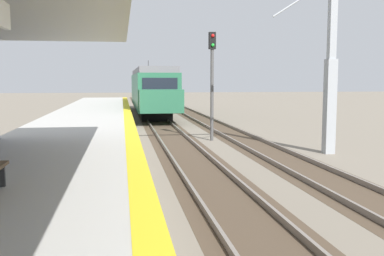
# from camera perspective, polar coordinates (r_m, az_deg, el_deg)

# --- Properties ---
(station_platform) EXTENTS (5.00, 80.00, 0.91)m
(station_platform) POSITION_cam_1_polar(r_m,az_deg,el_deg) (13.70, -16.87, -4.51)
(station_platform) COLOR #B7B5AD
(station_platform) RESTS_ON ground
(track_pair_nearest_platform) EXTENTS (2.34, 120.00, 0.16)m
(track_pair_nearest_platform) POSITION_cam_1_polar(r_m,az_deg,el_deg) (17.76, -0.79, -3.17)
(track_pair_nearest_platform) COLOR #4C3D2D
(track_pair_nearest_platform) RESTS_ON ground
(track_pair_middle) EXTENTS (2.34, 120.00, 0.16)m
(track_pair_middle) POSITION_cam_1_polar(r_m,az_deg,el_deg) (18.54, 9.68, -2.86)
(track_pair_middle) COLOR #4C3D2D
(track_pair_middle) RESTS_ON ground
(approaching_train) EXTENTS (2.93, 19.60, 4.76)m
(approaching_train) POSITION_cam_1_polar(r_m,az_deg,el_deg) (38.00, -5.23, 4.99)
(approaching_train) COLOR #286647
(approaching_train) RESTS_ON ground
(rail_signal_post) EXTENTS (0.32, 0.34, 5.20)m
(rail_signal_post) POSITION_cam_1_polar(r_m,az_deg,el_deg) (21.49, 2.59, 6.86)
(rail_signal_post) COLOR #4C4C4C
(rail_signal_post) RESTS_ON ground
(catenary_pylon_far_side) EXTENTS (5.00, 0.40, 7.50)m
(catenary_pylon_far_side) POSITION_cam_1_polar(r_m,az_deg,el_deg) (18.34, 16.55, 8.01)
(catenary_pylon_far_side) COLOR #9EA3A8
(catenary_pylon_far_side) RESTS_ON ground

